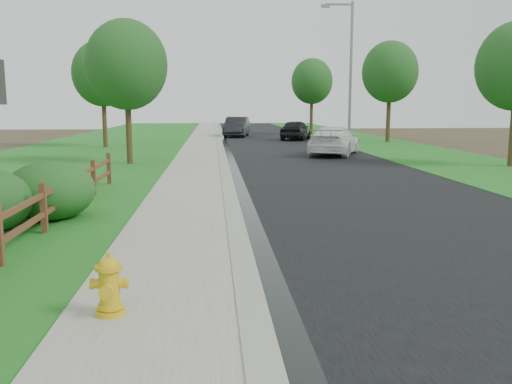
{
  "coord_description": "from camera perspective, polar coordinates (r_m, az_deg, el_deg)",
  "views": [
    {
      "loc": [
        -0.08,
        -3.74,
        2.67
      ],
      "look_at": [
        0.68,
        5.77,
        1.15
      ],
      "focal_mm": 38.0,
      "sensor_mm": 36.0,
      "label": 1
    }
  ],
  "objects": [
    {
      "name": "road",
      "position": [
        39.11,
        2.33,
        5.17
      ],
      "size": [
        8.0,
        90.0,
        0.02
      ],
      "primitive_type": "cube",
      "color": "black",
      "rests_on": "ground"
    },
    {
      "name": "curb",
      "position": [
        38.83,
        -3.86,
        5.2
      ],
      "size": [
        0.4,
        90.0,
        0.12
      ],
      "primitive_type": "cube",
      "color": "gray",
      "rests_on": "ground"
    },
    {
      "name": "wet_gutter",
      "position": [
        38.84,
        -3.34,
        5.15
      ],
      "size": [
        0.5,
        90.0,
        0.0
      ],
      "primitive_type": "cube",
      "color": "black",
      "rests_on": "road"
    },
    {
      "name": "sidewalk",
      "position": [
        38.84,
        -5.78,
        5.16
      ],
      "size": [
        2.2,
        90.0,
        0.1
      ],
      "primitive_type": "cube",
      "color": "gray",
      "rests_on": "ground"
    },
    {
      "name": "grass_strip",
      "position": [
        38.93,
        -8.59,
        5.08
      ],
      "size": [
        1.6,
        90.0,
        0.06
      ],
      "primitive_type": "cube",
      "color": "#1D611B",
      "rests_on": "ground"
    },
    {
      "name": "lawn_near",
      "position": [
        39.63,
        -16.14,
        4.88
      ],
      "size": [
        9.0,
        90.0,
        0.04
      ],
      "primitive_type": "cube",
      "color": "#1D611B",
      "rests_on": "ground"
    },
    {
      "name": "verge_far",
      "position": [
        40.52,
        12.1,
        5.12
      ],
      "size": [
        6.0,
        90.0,
        0.04
      ],
      "primitive_type": "cube",
      "color": "#1D611B",
      "rests_on": "ground"
    },
    {
      "name": "ranch_fence",
      "position": [
        10.93,
        -23.27,
        -2.52
      ],
      "size": [
        0.12,
        16.92,
        1.1
      ],
      "color": "#53311B",
      "rests_on": "ground"
    },
    {
      "name": "fire_hydrant",
      "position": [
        7.03,
        -15.19,
        -9.56
      ],
      "size": [
        0.51,
        0.41,
        0.79
      ],
      "color": "gold",
      "rests_on": "sidewalk"
    },
    {
      "name": "white_suv",
      "position": [
        29.86,
        8.26,
        5.37
      ],
      "size": [
        4.07,
        5.72,
        1.54
      ],
      "primitive_type": "imported",
      "rotation": [
        0.0,
        0.0,
        2.74
      ],
      "color": "white",
      "rests_on": "road"
    },
    {
      "name": "dark_car_mid",
      "position": [
        43.08,
        4.21,
        6.55
      ],
      "size": [
        3.29,
        4.88,
        1.54
      ],
      "primitive_type": "imported",
      "rotation": [
        0.0,
        0.0,
        2.79
      ],
      "color": "black",
      "rests_on": "road"
    },
    {
      "name": "dark_car_far",
      "position": [
        47.17,
        -2.05,
        6.88
      ],
      "size": [
        2.62,
        5.37,
        1.69
      ],
      "primitive_type": "imported",
      "rotation": [
        0.0,
        0.0,
        -0.17
      ],
      "color": "black",
      "rests_on": "road"
    },
    {
      "name": "streetlight",
      "position": [
        37.72,
        9.68,
        13.04
      ],
      "size": [
        2.19,
        0.31,
        9.47
      ],
      "color": "gray",
      "rests_on": "ground"
    },
    {
      "name": "shrub_d",
      "position": [
        13.58,
        -20.84,
        0.12
      ],
      "size": [
        2.5,
        2.5,
        1.4
      ],
      "primitive_type": "ellipsoid",
      "rotation": [
        0.0,
        0.0,
        0.25
      ],
      "color": "#1C4B1B",
      "rests_on": "ground"
    },
    {
      "name": "tree_near_left",
      "position": [
        25.58,
        -13.48,
        12.87
      ],
      "size": [
        3.67,
        3.67,
        6.5
      ],
      "color": "#362316",
      "rests_on": "ground"
    },
    {
      "name": "tree_mid_left",
      "position": [
        36.29,
        -15.86,
        11.9
      ],
      "size": [
        3.79,
        3.79,
        6.77
      ],
      "color": "#362316",
      "rests_on": "ground"
    },
    {
      "name": "tree_mid_right",
      "position": [
        41.17,
        13.93,
        12.15
      ],
      "size": [
        4.02,
        4.02,
        7.3
      ],
      "color": "#362316",
      "rests_on": "ground"
    },
    {
      "name": "tree_far_right",
      "position": [
        50.56,
        5.91,
        11.5
      ],
      "size": [
        3.76,
        3.76,
        6.94
      ],
      "color": "#362316",
      "rests_on": "ground"
    }
  ]
}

